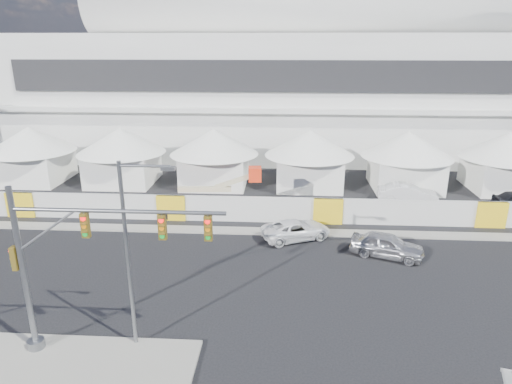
# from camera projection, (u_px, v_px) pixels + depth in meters

# --- Properties ---
(ground) EXTENTS (160.00, 160.00, 0.00)m
(ground) POSITION_uv_depth(u_px,v_px,m) (226.00, 337.00, 21.40)
(ground) COLOR black
(ground) RESTS_ON ground
(median_island) EXTENTS (10.00, 5.00, 0.15)m
(median_island) POSITION_uv_depth(u_px,v_px,m) (73.00, 375.00, 18.88)
(median_island) COLOR gray
(median_island) RESTS_ON ground
(stadium) EXTENTS (80.00, 24.80, 21.98)m
(stadium) POSITION_uv_depth(u_px,v_px,m) (334.00, 73.00, 57.24)
(stadium) COLOR silver
(stadium) RESTS_ON ground
(tent_row) EXTENTS (53.40, 8.40, 5.40)m
(tent_row) POSITION_uv_depth(u_px,v_px,m) (262.00, 153.00, 43.12)
(tent_row) COLOR white
(tent_row) RESTS_ON ground
(hoarding_fence) EXTENTS (70.00, 0.25, 2.00)m
(hoarding_fence) POSITION_uv_depth(u_px,v_px,m) (328.00, 211.00, 34.47)
(hoarding_fence) COLOR silver
(hoarding_fence) RESTS_ON ground
(sedan_silver) EXTENTS (3.31, 4.95, 1.57)m
(sedan_silver) POSITION_uv_depth(u_px,v_px,m) (387.00, 245.00, 29.20)
(sedan_silver) COLOR #B5B5BA
(sedan_silver) RESTS_ON ground
(pickup_curb) EXTENTS (4.01, 5.36, 1.35)m
(pickup_curb) POSITION_uv_depth(u_px,v_px,m) (296.00, 230.00, 31.87)
(pickup_curb) COLOR white
(pickup_curb) RESTS_ON ground
(lot_car_a) EXTENTS (2.21, 5.10, 1.63)m
(lot_car_a) POSITION_uv_depth(u_px,v_px,m) (408.00, 194.00, 38.96)
(lot_car_a) COLOR silver
(lot_car_a) RESTS_ON ground
(traffic_mast) EXTENTS (9.07, 0.74, 7.58)m
(traffic_mast) POSITION_uv_depth(u_px,v_px,m) (65.00, 265.00, 19.03)
(traffic_mast) COLOR gray
(traffic_mast) RESTS_ON median_island
(streetlight_median) EXTENTS (2.36, 0.24, 8.52)m
(streetlight_median) POSITION_uv_depth(u_px,v_px,m) (132.00, 244.00, 19.27)
(streetlight_median) COLOR gray
(streetlight_median) RESTS_ON median_island
(boom_lift) EXTENTS (7.83, 2.05, 3.95)m
(boom_lift) POSITION_uv_depth(u_px,v_px,m) (198.00, 203.00, 35.99)
(boom_lift) COLOR #F33616
(boom_lift) RESTS_ON ground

